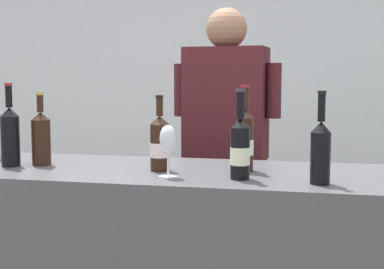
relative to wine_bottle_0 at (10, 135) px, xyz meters
The scene contains 9 objects.
wall_back 2.75m from the wine_bottle_0, 76.82° to the left, with size 8.00×0.10×2.80m, color silver.
wine_bottle_0 is the anchor object (origin of this frame).
wine_bottle_1 0.67m from the wine_bottle_0, ahead, with size 0.08×0.08×0.31m.
wine_bottle_2 1.02m from the wine_bottle_0, ahead, with size 0.08×0.08×0.34m.
wine_bottle_3 1.01m from the wine_bottle_0, ahead, with size 0.07×0.07×0.35m.
wine_bottle_4 0.13m from the wine_bottle_0, 27.27° to the left, with size 0.08×0.08×0.32m.
wine_bottle_5 1.31m from the wine_bottle_0, ahead, with size 0.07×0.07×0.34m.
wine_glass 0.74m from the wine_bottle_0, ahead, with size 0.08×0.08×0.20m.
person_server 1.16m from the wine_bottle_0, 43.02° to the left, with size 0.59×0.28×1.72m.
Camera 1 is at (0.64, -2.13, 1.34)m, focal length 49.60 mm.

